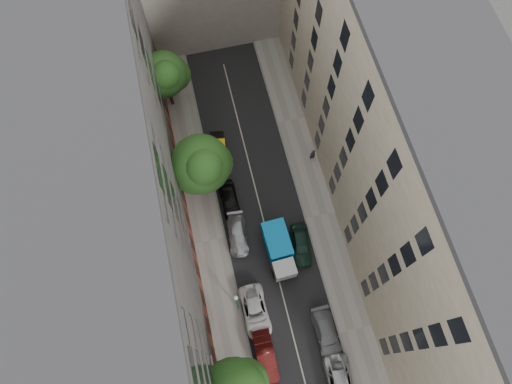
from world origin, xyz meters
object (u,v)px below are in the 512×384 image
object	(u,v)px
car_left_2	(255,311)
car_left_5	(218,150)
car_right_1	(326,333)
lamp_post	(237,302)
tarp_truck	(279,249)
pedestrian	(313,154)
car_right_2	(301,245)
tree_far	(165,76)
car_left_3	(238,234)
tree_mid	(202,166)
car_right_0	(340,384)
car_left_1	(266,356)
car_left_4	(230,200)

from	to	relation	value
car_left_2	car_left_5	xyz separation A→B (m)	(0.00, 16.53, 0.01)
car_right_1	car_left_2	bearing A→B (deg)	148.93
car_left_5	lamp_post	xyz separation A→B (m)	(-1.40, -15.81, 3.22)
tarp_truck	car_right_1	world-z (taller)	tarp_truck
car_right_1	pedestrian	distance (m)	17.32
car_right_2	tree_far	bearing A→B (deg)	124.81
car_left_3	tree_mid	size ratio (longest dim) A/B	0.48
lamp_post	car_right_0	bearing A→B (deg)	-49.48
pedestrian	car_left_2	bearing A→B (deg)	43.66
car_left_3	car_right_0	world-z (taller)	car_right_0
car_right_0	car_right_2	xyz separation A→B (m)	(0.00, 12.40, 0.06)
tree_mid	lamp_post	world-z (taller)	tree_mid
car_left_1	car_left_5	size ratio (longest dim) A/B	1.08
tarp_truck	tree_mid	distance (m)	10.43
tree_far	car_left_4	bearing A→B (deg)	-74.28
car_left_1	car_left_2	size ratio (longest dim) A/B	0.92
car_right_1	tree_far	size ratio (longest dim) A/B	0.61
tree_mid	tree_far	xyz separation A→B (m)	(-1.71, 10.96, -1.13)
car_right_0	pedestrian	size ratio (longest dim) A/B	2.90
car_left_3	tree_mid	bearing A→B (deg)	114.93
car_right_0	tree_far	bearing A→B (deg)	110.78
car_right_0	car_left_5	bearing A→B (deg)	107.47
tarp_truck	car_left_2	xyz separation A→B (m)	(-3.40, -4.85, -0.68)
pedestrian	car_right_0	bearing A→B (deg)	67.93
tree_mid	tree_far	size ratio (longest dim) A/B	1.21
car_right_1	car_right_2	distance (m)	8.20
tarp_truck	tree_mid	size ratio (longest dim) A/B	0.58
tarp_truck	car_left_1	distance (m)	9.38
car_left_3	car_right_2	bearing A→B (deg)	-17.72
car_left_5	tree_far	bearing A→B (deg)	124.68
car_right_2	lamp_post	distance (m)	8.76
tarp_truck	car_left_1	size ratio (longest dim) A/B	1.20
car_left_2	pedestrian	bearing A→B (deg)	55.82
car_left_1	car_right_0	world-z (taller)	car_left_1
tarp_truck	car_left_3	xyz separation A→B (m)	(-3.40, 2.48, -0.72)
tree_far	lamp_post	world-z (taller)	tree_far
car_left_2	car_right_0	world-z (taller)	car_left_2
car_left_1	car_left_2	bearing A→B (deg)	90.56
car_left_2	car_right_1	bearing A→B (deg)	-30.41
car_left_3	car_right_0	size ratio (longest dim) A/B	0.91
car_left_3	car_right_1	size ratio (longest dim) A/B	0.95
car_left_4	car_right_0	xyz separation A→B (m)	(5.60, -18.40, -0.04)
car_left_3	car_right_0	distance (m)	15.82
car_left_1	car_left_3	bearing A→B (deg)	90.56
car_left_3	lamp_post	size ratio (longest dim) A/B	0.73
car_left_4	car_left_5	world-z (taller)	car_left_4
pedestrian	car_left_4	bearing A→B (deg)	4.20
tree_mid	car_left_3	bearing A→B (deg)	-70.55
tarp_truck	car_left_2	world-z (taller)	tarp_truck
car_right_1	pedestrian	bearing A→B (deg)	77.19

